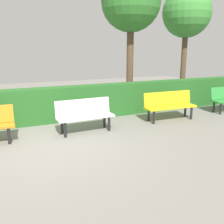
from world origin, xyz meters
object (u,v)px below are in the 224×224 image
bench_yellow (169,104)px  tree_near (187,14)px  tree_mid (131,2)px  bench_white (85,114)px

bench_yellow → tree_near: (-3.04, -3.15, 3.12)m
bench_yellow → tree_mid: (-0.07, -2.72, 3.32)m
tree_near → tree_mid: (2.98, 0.43, 0.20)m
tree_near → tree_mid: size_ratio=0.95×
bench_yellow → bench_white: size_ratio=1.10×
bench_white → tree_mid: 5.16m
bench_white → tree_mid: bearing=-137.3°
tree_mid → tree_near: bearing=-171.8°
bench_yellow → tree_mid: tree_mid is taller
bench_white → tree_near: (-5.79, -3.21, 3.12)m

